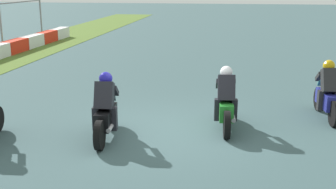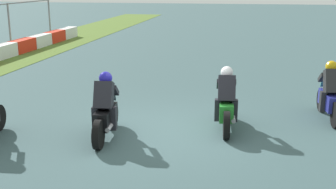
# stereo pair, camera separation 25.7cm
# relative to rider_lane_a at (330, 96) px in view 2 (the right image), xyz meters

# --- Properties ---
(ground_plane) EXTENTS (120.00, 120.00, 0.00)m
(ground_plane) POSITION_rel_rider_lane_a_xyz_m (-1.67, 3.86, -0.62)
(ground_plane) COLOR #3A5457
(rider_lane_a) EXTENTS (2.04, 0.56, 1.51)m
(rider_lane_a) POSITION_rel_rider_lane_a_xyz_m (0.00, 0.00, 0.00)
(rider_lane_a) COLOR black
(rider_lane_a) RESTS_ON ground_plane
(rider_lane_b) EXTENTS (2.04, 0.55, 1.51)m
(rider_lane_b) POSITION_rel_rider_lane_a_xyz_m (-1.22, 2.58, 0.00)
(rider_lane_b) COLOR black
(rider_lane_b) RESTS_ON ground_plane
(rider_lane_c) EXTENTS (2.04, 0.56, 1.51)m
(rider_lane_c) POSITION_rel_rider_lane_a_xyz_m (-2.33, 5.21, 0.00)
(rider_lane_c) COLOR black
(rider_lane_c) RESTS_ON ground_plane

